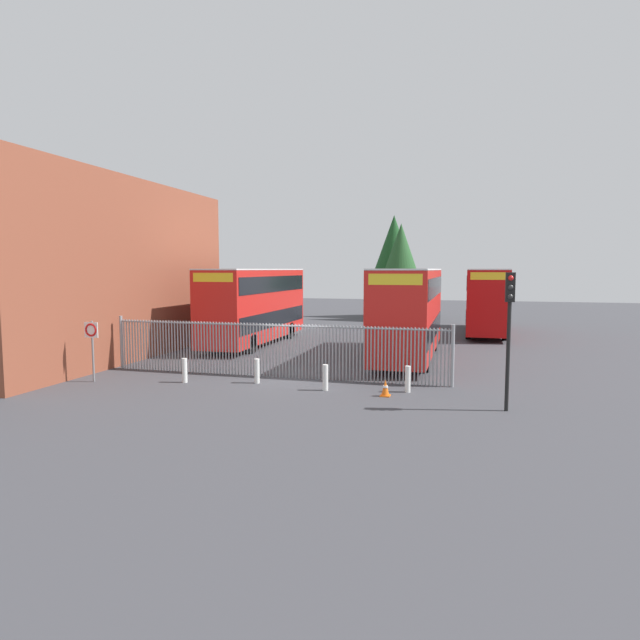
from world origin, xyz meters
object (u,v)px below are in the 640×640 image
(bollard_far_right, at_px, (408,379))
(traffic_light_kerbside, at_px, (509,315))
(double_decker_bus_near_gate, at_px, (409,310))
(speed_limit_sign_post, at_px, (92,337))
(double_decker_bus_behind_fence_left, at_px, (255,303))
(double_decker_bus_behind_fence_right, at_px, (486,298))
(bollard_center_front, at_px, (257,371))
(traffic_cone_by_gate, at_px, (385,388))
(bollard_near_right, at_px, (325,378))
(bollard_near_left, at_px, (185,370))

(bollard_far_right, xyz_separation_m, traffic_light_kerbside, (3.24, -1.77, 2.51))
(double_decker_bus_near_gate, distance_m, speed_limit_sign_post, 14.40)
(bollard_far_right, height_order, traffic_light_kerbside, traffic_light_kerbside)
(double_decker_bus_behind_fence_left, height_order, double_decker_bus_behind_fence_right, same)
(double_decker_bus_behind_fence_left, height_order, speed_limit_sign_post, double_decker_bus_behind_fence_left)
(double_decker_bus_behind_fence_left, xyz_separation_m, traffic_light_kerbside, (13.22, -11.94, 0.56))
(double_decker_bus_near_gate, distance_m, bollard_center_front, 9.17)
(speed_limit_sign_post, height_order, traffic_light_kerbside, traffic_light_kerbside)
(traffic_cone_by_gate, bearing_deg, bollard_far_right, 50.77)
(double_decker_bus_near_gate, height_order, double_decker_bus_behind_fence_right, same)
(double_decker_bus_near_gate, xyz_separation_m, bollard_far_right, (0.76, -7.41, -1.95))
(bollard_near_right, height_order, speed_limit_sign_post, speed_limit_sign_post)
(traffic_light_kerbside, bearing_deg, double_decker_bus_near_gate, 113.56)
(double_decker_bus_behind_fence_right, relative_size, bollard_far_right, 11.38)
(double_decker_bus_behind_fence_right, height_order, bollard_near_right, double_decker_bus_behind_fence_right)
(double_decker_bus_behind_fence_left, distance_m, speed_limit_sign_post, 11.86)
(bollard_near_left, height_order, bollard_near_right, same)
(double_decker_bus_behind_fence_left, bearing_deg, double_decker_bus_behind_fence_right, 34.67)
(double_decker_bus_behind_fence_right, xyz_separation_m, traffic_light_kerbside, (0.06, -21.05, 0.56))
(bollard_center_front, bearing_deg, double_decker_bus_behind_fence_left, 112.40)
(traffic_cone_by_gate, bearing_deg, bollard_center_front, 170.71)
(double_decker_bus_near_gate, height_order, bollard_near_left, double_decker_bus_near_gate)
(bollard_near_right, xyz_separation_m, bollard_far_right, (2.92, 0.52, 0.00))
(speed_limit_sign_post, distance_m, traffic_light_kerbside, 15.35)
(double_decker_bus_near_gate, relative_size, speed_limit_sign_post, 4.50)
(double_decker_bus_near_gate, distance_m, double_decker_bus_behind_fence_right, 12.51)
(speed_limit_sign_post, bearing_deg, traffic_cone_by_gate, 3.31)
(bollard_center_front, relative_size, bollard_far_right, 1.00)
(double_decker_bus_near_gate, height_order, speed_limit_sign_post, double_decker_bus_near_gate)
(bollard_center_front, height_order, bollard_near_right, same)
(double_decker_bus_behind_fence_left, bearing_deg, bollard_far_right, -45.54)
(bollard_near_right, bearing_deg, double_decker_bus_near_gate, 74.80)
(double_decker_bus_behind_fence_right, bearing_deg, speed_limit_sign_post, -126.28)
(double_decker_bus_behind_fence_left, height_order, bollard_near_left, double_decker_bus_behind_fence_left)
(bollard_center_front, height_order, traffic_light_kerbside, traffic_light_kerbside)
(bollard_near_left, height_order, bollard_center_front, same)
(bollard_far_right, xyz_separation_m, traffic_cone_by_gate, (-0.68, -0.83, -0.19))
(traffic_light_kerbside, bearing_deg, bollard_near_right, 168.49)
(double_decker_bus_behind_fence_right, distance_m, speed_limit_sign_post, 25.77)
(bollard_center_front, distance_m, traffic_cone_by_gate, 5.18)
(double_decker_bus_behind_fence_left, xyz_separation_m, bollard_near_right, (7.07, -10.69, -1.95))
(bollard_center_front, bearing_deg, bollard_near_left, -167.05)
(bollard_far_right, height_order, speed_limit_sign_post, speed_limit_sign_post)
(speed_limit_sign_post, xyz_separation_m, traffic_light_kerbside, (15.30, -0.28, 1.21))
(double_decker_bus_behind_fence_left, bearing_deg, traffic_light_kerbside, -42.08)
(double_decker_bus_behind_fence_left, distance_m, double_decker_bus_behind_fence_right, 16.01)
(double_decker_bus_behind_fence_left, xyz_separation_m, bollard_center_front, (4.19, -10.17, -1.95))
(double_decker_bus_behind_fence_right, relative_size, bollard_center_front, 11.38)
(bollard_near_left, xyz_separation_m, bollard_far_right, (8.55, 0.63, 0.00))
(double_decker_bus_behind_fence_right, distance_m, traffic_light_kerbside, 21.06)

